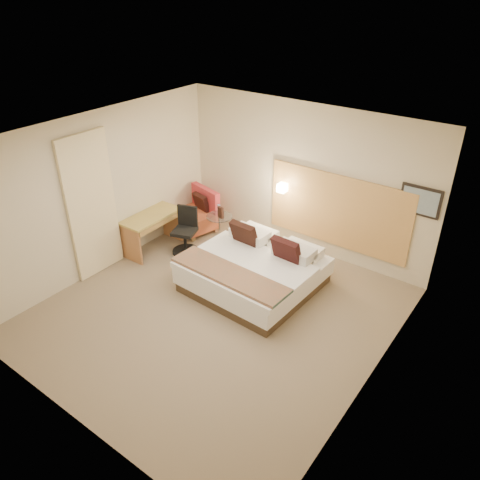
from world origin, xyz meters
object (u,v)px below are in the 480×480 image
Objects in this scene: bed at (255,270)px; side_table at (220,228)px; lounge_chair at (197,214)px; desk_chair at (186,234)px; desk at (152,223)px.

side_table is (-1.37, 0.81, -0.00)m from bed.
lounge_chair is 1.08× the size of desk_chair.
desk_chair is (0.40, -0.78, 0.02)m from lounge_chair.
lounge_chair is at bearing 168.65° from side_table.
lounge_chair reaches higher than side_table.
desk_chair reaches higher than desk.
bed reaches higher than desk_chair.
bed is 1.77× the size of desk.
desk_chair reaches higher than lounge_chair.
lounge_chair is 1.10m from desk.
desk_chair is at bearing -113.38° from side_table.
bed is at bearing -30.47° from side_table.
desk_chair is at bearing 174.33° from bed.
lounge_chair is 0.88m from desk_chair.
side_table is at bearing 149.53° from bed.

